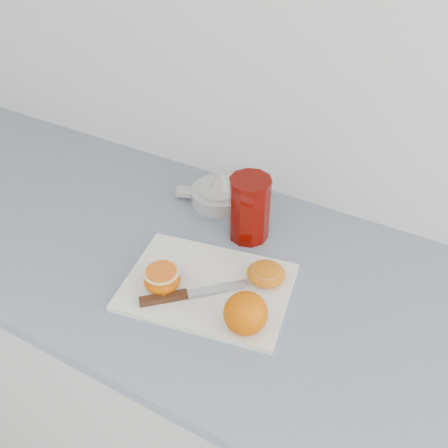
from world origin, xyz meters
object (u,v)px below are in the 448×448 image
object	(u,v)px
cutting_board	(207,287)
red_tumbler	(249,211)
half_orange	(162,279)
citrus_juicer	(220,193)
counter	(207,383)

from	to	relation	value
cutting_board	red_tumbler	xyz separation A→B (m)	(-0.01, 0.19, 0.06)
half_orange	citrus_juicer	xyz separation A→B (m)	(-0.05, 0.31, -0.01)
red_tumbler	cutting_board	bearing A→B (deg)	-88.45
counter	red_tumbler	distance (m)	0.53
half_orange	red_tumbler	bearing A→B (deg)	74.06
cutting_board	half_orange	world-z (taller)	half_orange
citrus_juicer	red_tumbler	size ratio (longest dim) A/B	1.20
cutting_board	citrus_juicer	bearing A→B (deg)	114.93
citrus_juicer	cutting_board	bearing A→B (deg)	-65.07
cutting_board	red_tumbler	size ratio (longest dim) A/B	2.15
citrus_juicer	red_tumbler	world-z (taller)	red_tumbler
half_orange	counter	bearing A→B (deg)	80.79
counter	half_orange	bearing A→B (deg)	-99.21
half_orange	citrus_juicer	size ratio (longest dim) A/B	0.40
citrus_juicer	half_orange	bearing A→B (deg)	-80.63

